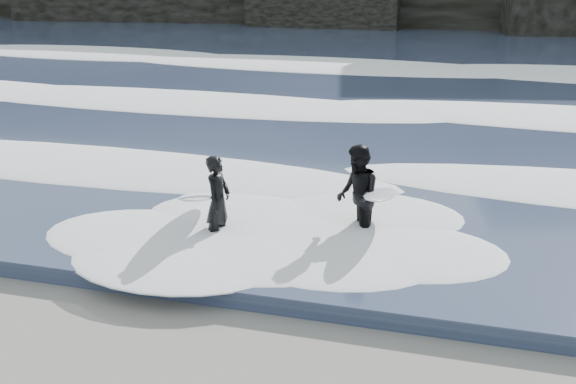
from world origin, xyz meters
name	(u,v)px	position (x,y,z in m)	size (l,w,h in m)	color
sea	(427,60)	(0.00, 29.00, 0.15)	(90.00, 52.00, 0.30)	#2E3A55
foam_near	(335,172)	(0.00, 9.00, 0.40)	(60.00, 3.20, 0.20)	white
foam_mid	(384,108)	(0.00, 16.00, 0.42)	(60.00, 4.00, 0.24)	white
foam_far	(417,65)	(0.00, 25.00, 0.45)	(60.00, 4.80, 0.30)	white
surfer_left	(212,200)	(-1.42, 5.27, 0.85)	(1.21, 2.35, 1.67)	black
surfer_right	(360,195)	(1.09, 6.05, 0.92)	(1.20, 2.03, 1.83)	black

